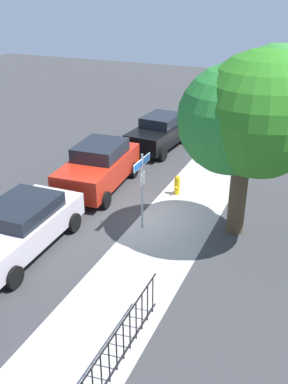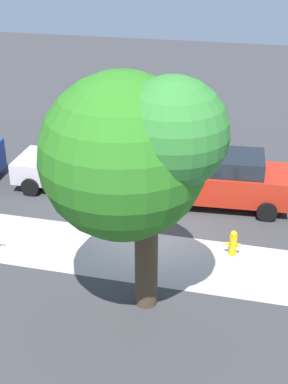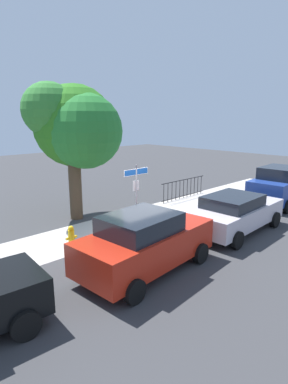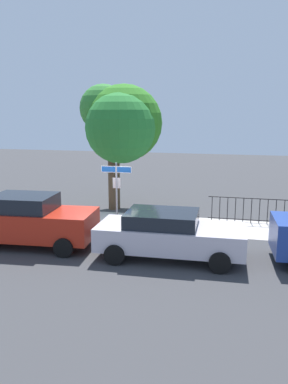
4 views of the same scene
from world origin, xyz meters
name	(u,v)px [view 3 (image 3 of 4)]	position (x,y,z in m)	size (l,w,h in m)	color
ground_plane	(133,234)	(0.00, 0.00, 0.00)	(60.00, 60.00, 0.00)	#38383A
sidewalk_strip	(147,216)	(2.00, 1.30, 0.00)	(24.00, 2.60, 0.00)	#B3AAA4
street_sign	(136,185)	(0.53, 0.40, 1.83)	(1.25, 0.07, 2.64)	#9EA0A5
shade_tree	(76,127)	(-0.24, 3.39, 4.06)	(4.03, 4.16, 5.91)	#493927
car_red	(145,242)	(-1.72, -2.46, 0.91)	(4.51, 2.36, 1.79)	red
car_silver	(235,212)	(3.17, -2.50, 0.79)	(4.70, 2.25, 1.51)	silver
car_blue	(280,185)	(8.53, -1.96, 1.00)	(4.51, 2.24, 1.99)	navy
iron_fence	(184,188)	(5.85, 2.30, 0.55)	(3.61, 0.04, 1.07)	black
fire_hydrant	(71,237)	(-2.38, 0.60, 0.38)	(0.42, 0.22, 0.78)	yellow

